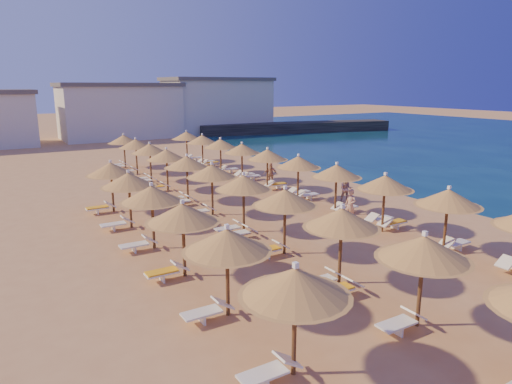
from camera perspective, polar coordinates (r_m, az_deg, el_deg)
ground at (r=22.40m, az=6.52°, el=-5.08°), size 220.00×220.00×0.00m
jetty at (r=70.11m, az=5.07°, el=8.06°), size 30.16×10.34×1.50m
hotel_blocks at (r=64.56m, az=-16.54°, el=9.76°), size 48.50×9.88×8.10m
parasol_row_east at (r=26.44m, az=7.56°, el=3.11°), size 2.77×41.18×2.96m
parasol_row_west at (r=23.31m, az=-3.69°, el=1.84°), size 2.77×41.18×2.96m
parasol_row_inland at (r=18.42m, az=-11.20°, el=-1.46°), size 2.77×20.23×2.96m
loungers at (r=24.04m, az=0.73°, el=-2.86°), size 13.34×38.97×0.66m
beachgoer_b at (r=28.26m, az=11.21°, el=0.36°), size 1.03×1.01×1.67m
beachgoer_c at (r=32.44m, az=1.82°, el=2.24°), size 1.03×0.86×1.65m
beachgoer_a at (r=24.54m, az=11.73°, el=-1.59°), size 0.54×0.70×1.69m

